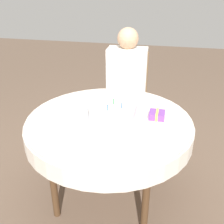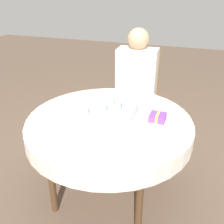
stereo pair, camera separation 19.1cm
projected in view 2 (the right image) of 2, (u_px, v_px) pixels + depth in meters
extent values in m
plane|color=brown|center=(110.00, 191.00, 2.26)|extent=(12.00, 12.00, 0.00)
cylinder|color=silver|center=(109.00, 119.00, 1.95)|extent=(1.22, 1.22, 0.02)
cylinder|color=silver|center=(109.00, 128.00, 1.98)|extent=(1.24, 1.24, 0.13)
cylinder|color=#4C331E|center=(51.00, 175.00, 1.93)|extent=(0.05, 0.05, 0.70)
cylinder|color=#4C331E|center=(140.00, 197.00, 1.72)|extent=(0.05, 0.05, 0.70)
cylinder|color=#4C331E|center=(88.00, 131.00, 2.49)|extent=(0.05, 0.05, 0.70)
cylinder|color=#4C331E|center=(158.00, 144.00, 2.29)|extent=(0.05, 0.05, 0.70)
cube|color=brown|center=(136.00, 103.00, 2.86)|extent=(0.48, 0.48, 0.04)
cube|color=brown|center=(140.00, 74.00, 2.93)|extent=(0.41, 0.05, 0.49)
cylinder|color=brown|center=(113.00, 128.00, 2.84)|extent=(0.04, 0.04, 0.42)
cylinder|color=brown|center=(150.00, 133.00, 2.74)|extent=(0.04, 0.04, 0.42)
cylinder|color=brown|center=(122.00, 112.00, 3.18)|extent=(0.04, 0.04, 0.42)
cylinder|color=brown|center=(155.00, 116.00, 3.08)|extent=(0.04, 0.04, 0.42)
cylinder|color=tan|center=(123.00, 126.00, 2.83)|extent=(0.09, 0.09, 0.46)
cylinder|color=tan|center=(141.00, 128.00, 2.78)|extent=(0.09, 0.09, 0.46)
cube|color=silver|center=(137.00, 76.00, 2.72)|extent=(0.42, 0.26, 0.58)
sphere|color=tan|center=(138.00, 39.00, 2.55)|extent=(0.21, 0.21, 0.21)
cube|color=white|center=(115.00, 120.00, 1.92)|extent=(0.33, 0.33, 0.00)
cube|color=silver|center=(115.00, 114.00, 1.90)|extent=(0.28, 0.28, 0.09)
cylinder|color=blue|center=(122.00, 106.00, 1.86)|extent=(0.01, 0.01, 0.04)
cylinder|color=green|center=(114.00, 102.00, 1.93)|extent=(0.01, 0.01, 0.04)
cylinder|color=blue|center=(107.00, 107.00, 1.84)|extent=(0.01, 0.01, 0.04)
cylinder|color=silver|center=(84.00, 112.00, 1.92)|extent=(0.07, 0.07, 0.11)
cube|color=#753D99|center=(158.00, 117.00, 1.90)|extent=(0.11, 0.11, 0.05)
cube|color=#EAE54C|center=(158.00, 117.00, 1.90)|extent=(0.02, 0.12, 0.06)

